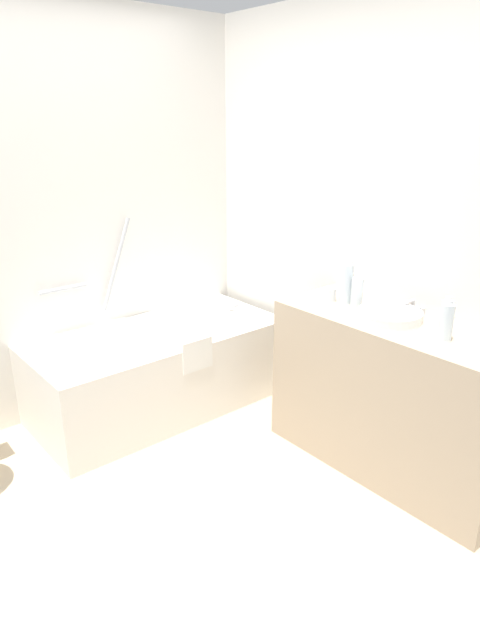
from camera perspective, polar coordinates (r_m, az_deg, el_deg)
ground_plane at (r=2.87m, az=-8.82°, el=-20.27°), size 4.10×4.10×0.00m
wall_back_tiled at (r=3.55m, az=-22.20°, el=9.11°), size 3.50×0.10×2.52m
wall_right_mirror at (r=3.34m, az=14.28°, el=9.36°), size 0.10×3.13×2.52m
bathtub at (r=3.72m, az=-8.42°, el=-4.84°), size 1.65×0.77×1.24m
vanity_counter at (r=3.13m, az=15.69°, el=-7.61°), size 0.54×1.35×0.87m
sink_basin at (r=2.96m, az=15.35°, el=0.51°), size 0.33×0.33×0.05m
sink_faucet at (r=3.11m, az=17.46°, el=1.39°), size 0.10×0.15×0.07m
water_bottle_0 at (r=3.10m, az=12.09°, el=2.86°), size 0.06×0.06×0.18m
water_bottle_2 at (r=2.84m, az=20.70°, el=0.38°), size 0.06×0.06×0.19m
water_bottle_3 at (r=3.14m, az=11.05°, el=3.78°), size 0.07×0.07×0.25m
water_bottle_4 at (r=2.74m, az=20.71°, el=-0.16°), size 0.06×0.06×0.20m
drinking_glass_1 at (r=3.19m, az=9.31°, el=2.67°), size 0.07×0.07×0.08m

